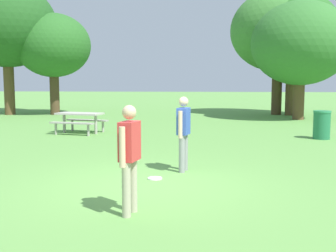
{
  "coord_description": "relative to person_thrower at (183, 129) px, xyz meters",
  "views": [
    {
      "loc": [
        1.04,
        -7.75,
        2.01
      ],
      "look_at": [
        0.33,
        1.24,
        1.0
      ],
      "focal_mm": 44.49,
      "sensor_mm": 36.0,
      "label": 1
    }
  ],
  "objects": [
    {
      "name": "ground_plane",
      "position": [
        -0.67,
        -1.24,
        -0.94
      ],
      "size": [
        120.0,
        120.0,
        0.0
      ],
      "primitive_type": "plane",
      "color": "#609947"
    },
    {
      "name": "person_catcher",
      "position": [
        -0.68,
        -3.0,
        0.0
      ],
      "size": [
        0.3,
        0.6,
        1.64
      ],
      "color": "#B7AD93",
      "rests_on": "ground"
    },
    {
      "name": "tree_far_right",
      "position": [
        4.71,
        15.26,
        3.77
      ],
      "size": [
        5.39,
        5.39,
        7.03
      ],
      "color": "#4C3823",
      "rests_on": "ground"
    },
    {
      "name": "picnic_table_near",
      "position": [
        -4.13,
        6.18,
        -0.38
      ],
      "size": [
        1.98,
        1.77,
        0.77
      ],
      "color": "#B2ADA3",
      "rests_on": "ground"
    },
    {
      "name": "tree_slender_mid",
      "position": [
        5.28,
        12.34,
        2.83
      ],
      "size": [
        4.88,
        4.88,
        5.86
      ],
      "color": "brown",
      "rests_on": "ground"
    },
    {
      "name": "person_thrower",
      "position": [
        0.0,
        0.0,
        0.0
      ],
      "size": [
        0.3,
        0.6,
        1.64
      ],
      "color": "gray",
      "rests_on": "ground"
    },
    {
      "name": "tree_tall_left",
      "position": [
        -10.53,
        14.03,
        4.08
      ],
      "size": [
        5.55,
        5.55,
        7.41
      ],
      "color": "brown",
      "rests_on": "ground"
    },
    {
      "name": "trash_can_beside_table",
      "position": [
        4.46,
        5.36,
        -0.46
      ],
      "size": [
        0.59,
        0.59,
        0.96
      ],
      "color": "#237047",
      "rests_on": "ground"
    },
    {
      "name": "frisbee",
      "position": [
        -0.55,
        -0.76,
        -0.93
      ],
      "size": [
        0.3,
        0.3,
        0.03
      ],
      "primitive_type": "cylinder",
      "color": "white",
      "rests_on": "ground"
    },
    {
      "name": "tree_back_left",
      "position": [
        5.41,
        14.9,
        3.67
      ],
      "size": [
        5.12,
        5.12,
        6.82
      ],
      "color": "brown",
      "rests_on": "ground"
    },
    {
      "name": "tree_broad_center",
      "position": [
        -7.96,
        14.26,
        2.95
      ],
      "size": [
        4.21,
        4.21,
        5.71
      ],
      "color": "#4C3823",
      "rests_on": "ground"
    }
  ]
}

